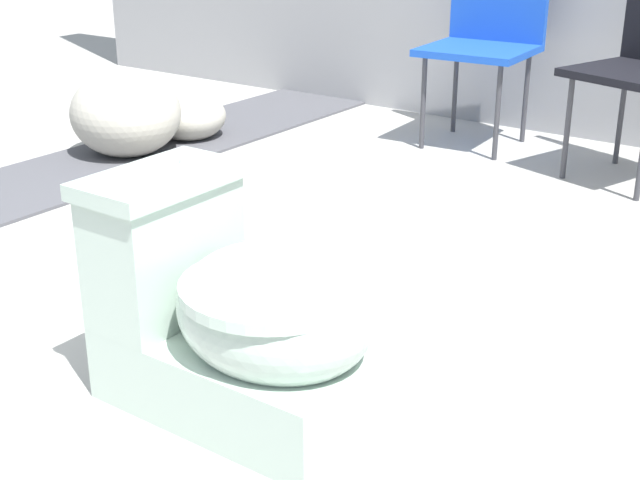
# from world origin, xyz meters

# --- Properties ---
(ground_plane) EXTENTS (14.00, 14.00, 0.00)m
(ground_plane) POSITION_xyz_m (0.00, 0.00, 0.00)
(ground_plane) COLOR #A8A59E
(toilet) EXTENTS (0.63, 0.39, 0.52)m
(toilet) POSITION_xyz_m (0.30, 0.05, 0.22)
(toilet) COLOR #B2C6B7
(toilet) RESTS_ON ground
(folding_chair_left) EXTENTS (0.47, 0.47, 0.83)m
(folding_chair_left) POSITION_xyz_m (-0.27, 2.39, 0.51)
(folding_chair_left) COLOR #1947B2
(folding_chair_left) RESTS_ON ground
(boulder_near) EXTENTS (0.34, 0.36, 0.21)m
(boulder_near) POSITION_xyz_m (-1.35, 1.63, 0.11)
(boulder_near) COLOR #ADA899
(boulder_near) RESTS_ON ground
(boulder_far) EXTENTS (0.64, 0.64, 0.37)m
(boulder_far) POSITION_xyz_m (-1.39, 1.28, 0.18)
(boulder_far) COLOR #ADA899
(boulder_far) RESTS_ON ground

